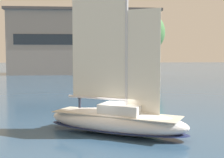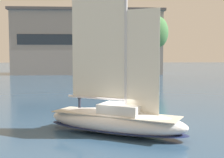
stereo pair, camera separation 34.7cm
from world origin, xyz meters
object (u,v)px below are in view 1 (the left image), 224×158
at_px(tree_shore_center, 21,35).
at_px(sailboat_main, 116,118).
at_px(tree_shore_left, 150,33).
at_px(channel_buoy, 131,94).

bearing_deg(tree_shore_center, sailboat_main, -73.23).
xyz_separation_m(tree_shore_center, sailboat_main, (20.38, -67.62, -9.78)).
bearing_deg(tree_shore_left, channel_buoy, -103.87).
distance_m(tree_shore_left, channel_buoy, 52.71).
xyz_separation_m(tree_shore_center, channel_buoy, (23.50, -53.12, -9.98)).
relative_size(tree_shore_center, sailboat_main, 1.09).
relative_size(tree_shore_center, channel_buoy, 6.75).
bearing_deg(channel_buoy, tree_shore_left, 76.13).
bearing_deg(tree_shore_left, tree_shore_center, 175.19).
height_order(tree_shore_left, channel_buoy, tree_shore_left).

